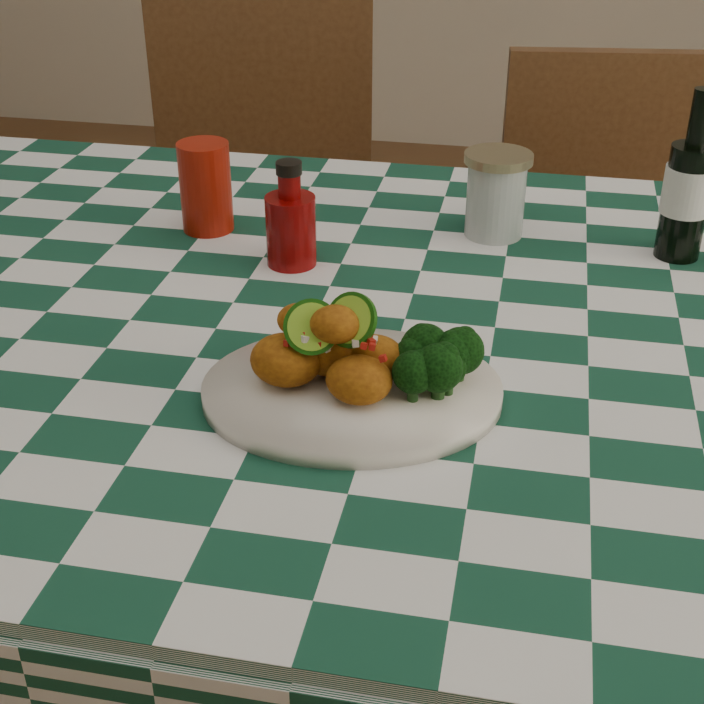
% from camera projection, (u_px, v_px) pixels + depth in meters
% --- Properties ---
extents(dining_table, '(1.66, 1.06, 0.79)m').
position_uv_depth(dining_table, '(397.00, 576.00, 1.32)').
color(dining_table, '#13422E').
rests_on(dining_table, ground).
extents(plate, '(0.33, 0.28, 0.02)m').
position_uv_depth(plate, '(352.00, 392.00, 0.97)').
color(plate, silver).
rests_on(plate, dining_table).
extents(fried_chicken_pile, '(0.13, 0.10, 0.09)m').
position_uv_depth(fried_chicken_pile, '(337.00, 345.00, 0.94)').
color(fried_chicken_pile, '#A95F10').
rests_on(fried_chicken_pile, plate).
extents(broccoli_side, '(0.07, 0.07, 0.05)m').
position_uv_depth(broccoli_side, '(432.00, 363.00, 0.95)').
color(broccoli_side, black).
rests_on(broccoli_side, plate).
extents(red_tumbler, '(0.08, 0.08, 0.12)m').
position_uv_depth(red_tumbler, '(206.00, 187.00, 1.31)').
color(red_tumbler, maroon).
rests_on(red_tumbler, dining_table).
extents(ketchup_bottle, '(0.08, 0.08, 0.13)m').
position_uv_depth(ketchup_bottle, '(290.00, 214.00, 1.21)').
color(ketchup_bottle, '#6B0505').
rests_on(ketchup_bottle, dining_table).
extents(mason_jar, '(0.10, 0.10, 0.11)m').
position_uv_depth(mason_jar, '(496.00, 195.00, 1.30)').
color(mason_jar, '#B2BCBA').
rests_on(mason_jar, dining_table).
extents(beer_bottle, '(0.08, 0.08, 0.22)m').
position_uv_depth(beer_bottle, '(690.00, 176.00, 1.21)').
color(beer_bottle, black).
rests_on(beer_bottle, dining_table).
extents(wooden_chair_left, '(0.53, 0.54, 0.99)m').
position_uv_depth(wooden_chair_left, '(257.00, 251.00, 1.98)').
color(wooden_chair_left, '#472814').
rests_on(wooden_chair_left, ground).
extents(wooden_chair_right, '(0.46, 0.47, 0.89)m').
position_uv_depth(wooden_chair_right, '(604.00, 308.00, 1.88)').
color(wooden_chair_right, '#472814').
rests_on(wooden_chair_right, ground).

